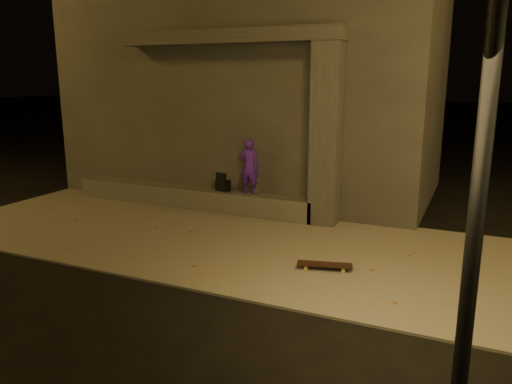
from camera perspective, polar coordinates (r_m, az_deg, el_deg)
The scene contains 9 objects.
ground at distance 7.93m, azimuth -12.55°, elevation -9.30°, with size 120.00×120.00×0.00m, color black.
sidewalk at distance 9.49m, azimuth -5.30°, elevation -5.14°, with size 11.00×4.40×0.04m, color slate.
building at distance 13.49m, azimuth 0.32°, elevation 11.49°, with size 9.00×5.10×5.22m.
ledge at distance 11.61m, azimuth -7.50°, elevation -0.55°, with size 6.00×0.55×0.45m, color #595650.
column at distance 10.03m, azimuth 8.06°, elevation 6.43°, with size 0.55×0.55×3.60m, color #3A3835.
canopy at distance 10.87m, azimuth -3.23°, elevation 17.28°, with size 5.00×0.70×0.28m, color #3A3835.
skateboarder at distance 10.73m, azimuth -0.75°, elevation 2.93°, with size 0.44×0.29×1.20m, color #4D1CBA.
backpack at distance 11.11m, azimuth -3.78°, elevation 0.86°, with size 0.33×0.25×0.42m.
skateboard at distance 7.91m, azimuth 7.86°, elevation -8.25°, with size 0.88×0.42×0.09m.
Camera 1 is at (4.51, -5.81, 2.97)m, focal length 35.00 mm.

